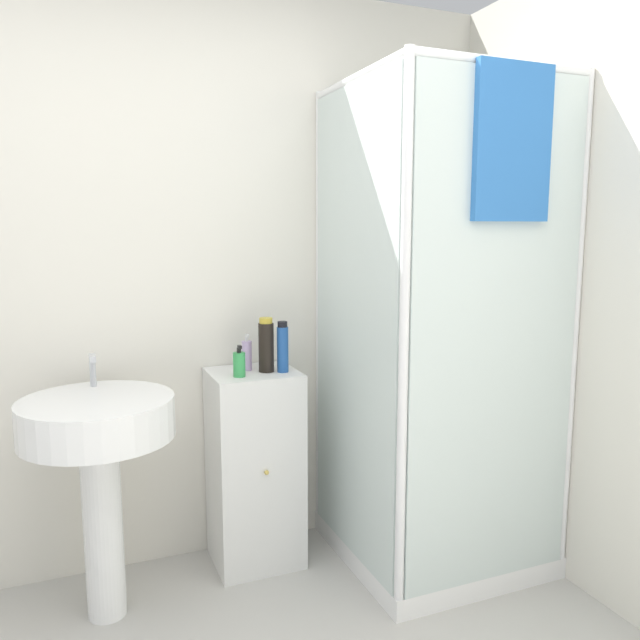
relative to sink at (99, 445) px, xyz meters
name	(u,v)px	position (x,y,z in m)	size (l,w,h in m)	color
wall_back	(124,282)	(0.15, 0.37, 0.57)	(6.40, 0.06, 2.50)	silver
shower_enclosure	(433,432)	(1.35, -0.15, -0.08)	(0.82, 0.85, 2.07)	white
vanity_cabinet	(255,467)	(0.64, 0.17, -0.25)	(0.37, 0.35, 0.86)	silver
sink	(99,445)	(0.00, 0.00, 0.00)	(0.56, 0.56, 0.99)	white
soap_dispenser	(239,364)	(0.57, 0.10, 0.24)	(0.05, 0.05, 0.13)	green
shampoo_bottle_tall_black	(266,346)	(0.70, 0.14, 0.30)	(0.07, 0.07, 0.23)	black
shampoo_bottle_blue	(283,348)	(0.76, 0.11, 0.29)	(0.05, 0.05, 0.22)	#1E4C93
lotion_bottle_white	(247,355)	(0.63, 0.20, 0.25)	(0.04, 0.04, 0.16)	#B299C6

